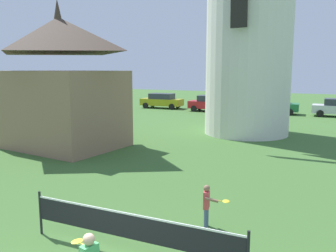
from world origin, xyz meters
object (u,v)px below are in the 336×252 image
object	(u,v)px
parked_car_mustard	(162,101)
parked_car_green	(273,105)
chapel	(61,85)
parked_car_red	(211,103)
tennis_net	(130,227)
player_far	(207,204)
windmill	(250,10)

from	to	relation	value
parked_car_mustard	parked_car_green	world-z (taller)	same
chapel	parked_car_red	bearing A→B (deg)	82.78
tennis_net	chapel	size ratio (longest dim) A/B	0.68
player_far	parked_car_green	bearing A→B (deg)	94.37
parked_car_red	parked_car_green	distance (m)	5.89
parked_car_red	chapel	xyz separation A→B (m)	(-2.33, -18.40, 2.47)
player_far	parked_car_red	xyz separation A→B (m)	(-7.78, 24.62, 0.16)
windmill	parked_car_red	world-z (taller)	windmill
tennis_net	parked_car_mustard	xyz separation A→B (m)	(-12.32, 27.38, 0.13)
player_far	chapel	size ratio (longest dim) A/B	0.15
parked_car_green	chapel	xyz separation A→B (m)	(-8.17, -19.18, 2.47)
tennis_net	chapel	xyz separation A→B (m)	(-9.02, 8.28, 2.59)
parked_car_green	chapel	world-z (taller)	chapel
player_far	chapel	xyz separation A→B (m)	(-10.11, 6.21, 2.63)
tennis_net	player_far	size ratio (longest dim) A/B	4.56
parked_car_green	parked_car_red	bearing A→B (deg)	-172.47
player_far	parked_car_red	bearing A→B (deg)	107.54
parked_car_red	parked_car_green	xyz separation A→B (m)	(5.84, 0.77, 0.00)
tennis_net	player_far	world-z (taller)	player_far
parked_car_mustard	tennis_net	bearing A→B (deg)	-65.78
player_far	parked_car_red	distance (m)	25.82
parked_car_red	parked_car_mustard	bearing A→B (deg)	172.91
tennis_net	parked_car_green	size ratio (longest dim) A/B	1.14
windmill	parked_car_green	bearing A→B (deg)	89.48
tennis_net	parked_car_mustard	distance (m)	30.03
parked_car_red	parked_car_green	size ratio (longest dim) A/B	0.92
tennis_net	parked_car_red	world-z (taller)	parked_car_red
tennis_net	parked_car_green	xyz separation A→B (m)	(-0.85, 27.46, 0.13)
chapel	windmill	bearing A→B (deg)	44.18
windmill	parked_car_mustard	bearing A→B (deg)	135.26
parked_car_mustard	player_far	bearing A→B (deg)	-62.10
parked_car_green	parked_car_mustard	bearing A→B (deg)	-179.64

